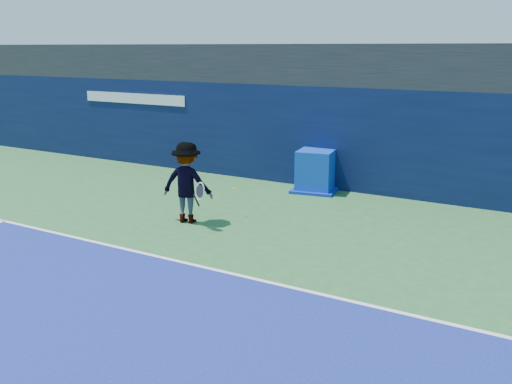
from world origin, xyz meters
TOP-DOWN VIEW (x-y plane):
  - ground at (0.00, 0.00)m, footprint 80.00×80.00m
  - baseline at (0.00, 3.00)m, footprint 24.00×0.10m
  - stadium_band at (0.00, 11.50)m, footprint 36.00×3.00m
  - back_wall_assembly at (-0.00, 10.50)m, footprint 36.00×1.03m
  - equipment_cart at (0.26, 9.60)m, footprint 1.46×1.46m
  - tennis_player at (-1.13, 5.24)m, footprint 1.46×0.99m
  - tennis_ball at (-0.40, 6.19)m, footprint 0.06×0.06m

SIDE VIEW (x-z plane):
  - ground at x=0.00m, z-range 0.00..0.00m
  - baseline at x=0.00m, z-range 0.01..0.01m
  - equipment_cart at x=0.26m, z-range -0.05..1.16m
  - tennis_ball at x=-0.40m, z-range 0.69..0.75m
  - tennis_player at x=-1.13m, z-range 0.00..1.94m
  - back_wall_assembly at x=0.00m, z-range 0.00..3.00m
  - stadium_band at x=0.00m, z-range 3.00..4.20m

